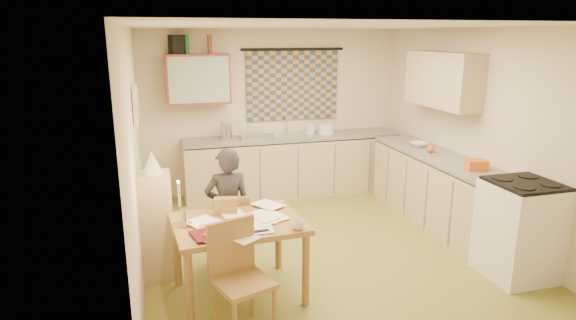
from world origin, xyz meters
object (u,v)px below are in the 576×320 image
object	(u,v)px
chair_far	(230,245)
counter_right	(447,195)
dining_table	(239,258)
person	(228,209)
shelf_stand	(157,226)
stove	(520,229)
counter_back	(293,165)

from	to	relation	value
chair_far	counter_right	bearing A→B (deg)	-175.93
dining_table	person	size ratio (longest dim) A/B	0.94
shelf_stand	person	bearing A→B (deg)	-0.75
person	stove	bearing A→B (deg)	161.32
counter_back	stove	size ratio (longest dim) A/B	3.28
counter_back	chair_far	size ratio (longest dim) A/B	3.94
counter_right	dining_table	bearing A→B (deg)	-162.89
person	shelf_stand	size ratio (longest dim) A/B	1.19
person	counter_back	bearing A→B (deg)	-121.09
counter_right	shelf_stand	xyz separation A→B (m)	(-3.54, -0.28, 0.10)
dining_table	person	xyz separation A→B (m)	(-0.00, 0.58, 0.28)
dining_table	chair_far	bearing A→B (deg)	85.96
stove	person	bearing A→B (deg)	161.03
stove	dining_table	size ratio (longest dim) A/B	0.82
stove	chair_far	size ratio (longest dim) A/B	1.20
person	counter_right	bearing A→B (deg)	-173.86
counter_back	counter_right	world-z (taller)	same
counter_back	dining_table	world-z (taller)	counter_back
chair_far	person	bearing A→B (deg)	-91.55
chair_far	dining_table	bearing A→B (deg)	88.03
counter_right	stove	world-z (taller)	stove
dining_table	chair_far	world-z (taller)	chair_far
counter_right	shelf_stand	size ratio (longest dim) A/B	2.68
dining_table	person	bearing A→B (deg)	85.97
chair_far	shelf_stand	distance (m)	0.78
counter_back	dining_table	xyz separation A→B (m)	(-1.34, -2.77, -0.07)
counter_right	person	xyz separation A→B (m)	(-2.82, -0.29, 0.20)
dining_table	counter_right	bearing A→B (deg)	12.86
stove	chair_far	bearing A→B (deg)	161.40
chair_far	counter_back	bearing A→B (deg)	-123.33
counter_right	person	distance (m)	2.84
stove	dining_table	world-z (taller)	stove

